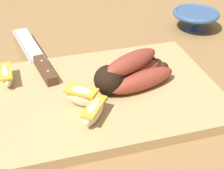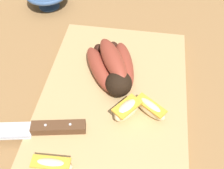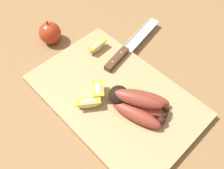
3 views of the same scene
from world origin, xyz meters
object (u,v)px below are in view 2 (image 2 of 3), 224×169
(banana_bunch, at_px, (113,67))
(apple_wedge_far, at_px, (52,165))
(apple_wedge_middle, at_px, (150,108))
(apple_wedge_near, at_px, (127,110))
(chefs_knife, at_px, (33,129))

(banana_bunch, bearing_deg, apple_wedge_far, 162.94)
(apple_wedge_middle, bearing_deg, apple_wedge_near, 104.97)
(banana_bunch, bearing_deg, chefs_knife, 141.59)
(chefs_knife, height_order, apple_wedge_far, apple_wedge_far)
(chefs_knife, bearing_deg, apple_wedge_near, -70.38)
(apple_wedge_near, relative_size, apple_wedge_middle, 0.94)
(apple_wedge_far, bearing_deg, apple_wedge_near, -41.39)
(banana_bunch, distance_m, apple_wedge_near, 0.11)
(banana_bunch, height_order, apple_wedge_near, banana_bunch)
(chefs_knife, height_order, apple_wedge_near, apple_wedge_near)
(apple_wedge_middle, bearing_deg, chefs_knife, 108.68)
(chefs_knife, xyz_separation_m, apple_wedge_far, (-0.07, -0.06, 0.01))
(banana_bunch, distance_m, apple_wedge_middle, 0.12)
(apple_wedge_middle, relative_size, apple_wedge_far, 0.97)
(apple_wedge_near, bearing_deg, apple_wedge_far, 138.61)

